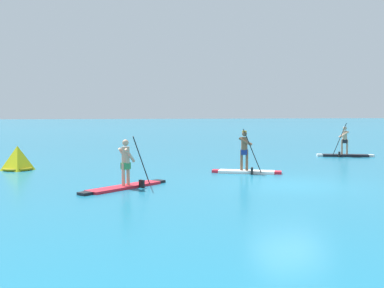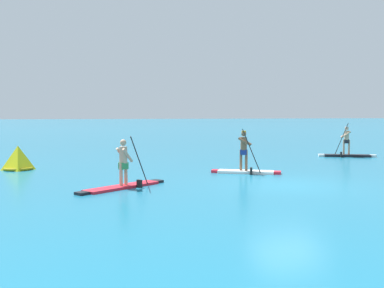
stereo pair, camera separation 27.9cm
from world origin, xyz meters
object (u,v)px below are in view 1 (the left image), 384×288
paddleboarder_near_left (126,177)px  race_marker_buoy (18,160)px  paddleboarder_mid_center (246,164)px  paddleboarder_far_right (345,150)px

paddleboarder_near_left → race_marker_buoy: size_ratio=2.51×
paddleboarder_near_left → paddleboarder_mid_center: size_ratio=1.15×
paddleboarder_mid_center → race_marker_buoy: (-9.13, 3.73, 0.08)m
paddleboarder_far_right → race_marker_buoy: bearing=29.1°
paddleboarder_mid_center → race_marker_buoy: paddleboarder_mid_center is taller
paddleboarder_mid_center → paddleboarder_near_left: bearing=-128.0°
paddleboarder_mid_center → paddleboarder_far_right: bearing=59.4°
paddleboarder_near_left → race_marker_buoy: (-3.80, 6.17, 0.11)m
paddleboarder_near_left → paddleboarder_far_right: (13.67, 7.65, -0.00)m
paddleboarder_near_left → paddleboarder_far_right: 15.66m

